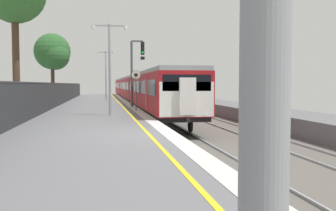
{
  "coord_description": "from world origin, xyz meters",
  "views": [
    {
      "loc": [
        -1.94,
        -13.19,
        1.75
      ],
      "look_at": [
        1.56,
        7.02,
        0.6
      ],
      "focal_mm": 40.78,
      "sensor_mm": 36.0,
      "label": 1
    }
  ],
  "objects_px": {
    "signal_gantry": "(135,65)",
    "platform_lamp_mid": "(110,61)",
    "platform_lamp_far": "(106,71)",
    "background_tree_centre": "(53,53)",
    "commuter_train_at_platform": "(135,88)",
    "speed_limit_sign": "(136,85)"
  },
  "relations": [
    {
      "from": "signal_gantry",
      "to": "platform_lamp_mid",
      "type": "bearing_deg",
      "value": -104.72
    },
    {
      "from": "platform_lamp_mid",
      "to": "platform_lamp_far",
      "type": "bearing_deg",
      "value": 90.0
    },
    {
      "from": "background_tree_centre",
      "to": "commuter_train_at_platform",
      "type": "bearing_deg",
      "value": 50.42
    },
    {
      "from": "commuter_train_at_platform",
      "to": "signal_gantry",
      "type": "height_order",
      "value": "signal_gantry"
    },
    {
      "from": "signal_gantry",
      "to": "platform_lamp_far",
      "type": "relative_size",
      "value": 0.97
    },
    {
      "from": "commuter_train_at_platform",
      "to": "signal_gantry",
      "type": "bearing_deg",
      "value": -94.87
    },
    {
      "from": "commuter_train_at_platform",
      "to": "speed_limit_sign",
      "type": "distance_m",
      "value": 22.27
    },
    {
      "from": "speed_limit_sign",
      "to": "platform_lamp_far",
      "type": "distance_m",
      "value": 17.6
    },
    {
      "from": "signal_gantry",
      "to": "speed_limit_sign",
      "type": "distance_m",
      "value": 5.07
    },
    {
      "from": "signal_gantry",
      "to": "platform_lamp_far",
      "type": "height_order",
      "value": "platform_lamp_far"
    },
    {
      "from": "platform_lamp_mid",
      "to": "background_tree_centre",
      "type": "bearing_deg",
      "value": 107.78
    },
    {
      "from": "signal_gantry",
      "to": "commuter_train_at_platform",
      "type": "bearing_deg",
      "value": 85.13
    },
    {
      "from": "signal_gantry",
      "to": "platform_lamp_mid",
      "type": "xyz_separation_m",
      "value": [
        -2.12,
        -8.06,
        -0.16
      ]
    },
    {
      "from": "platform_lamp_mid",
      "to": "background_tree_centre",
      "type": "height_order",
      "value": "background_tree_centre"
    },
    {
      "from": "commuter_train_at_platform",
      "to": "platform_lamp_mid",
      "type": "height_order",
      "value": "platform_lamp_mid"
    },
    {
      "from": "signal_gantry",
      "to": "speed_limit_sign",
      "type": "bearing_deg",
      "value": -94.35
    },
    {
      "from": "signal_gantry",
      "to": "background_tree_centre",
      "type": "height_order",
      "value": "background_tree_centre"
    },
    {
      "from": "signal_gantry",
      "to": "platform_lamp_far",
      "type": "bearing_deg",
      "value": 99.52
    },
    {
      "from": "commuter_train_at_platform",
      "to": "platform_lamp_mid",
      "type": "relative_size",
      "value": 11.52
    },
    {
      "from": "speed_limit_sign",
      "to": "platform_lamp_mid",
      "type": "xyz_separation_m",
      "value": [
        -1.75,
        -3.23,
        1.35
      ]
    },
    {
      "from": "signal_gantry",
      "to": "background_tree_centre",
      "type": "xyz_separation_m",
      "value": [
        -6.99,
        7.12,
        1.44
      ]
    },
    {
      "from": "platform_lamp_mid",
      "to": "platform_lamp_far",
      "type": "distance_m",
      "value": 20.68
    }
  ]
}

